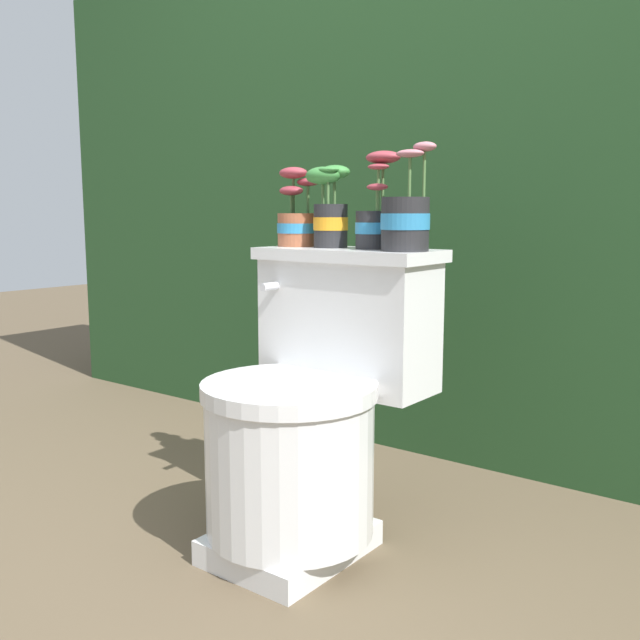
% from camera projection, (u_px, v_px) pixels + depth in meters
% --- Properties ---
extents(ground_plane, '(12.00, 12.00, 0.00)m').
position_uv_depth(ground_plane, '(319.00, 556.00, 1.69)').
color(ground_plane, brown).
extents(hedge_backdrop, '(4.02, 0.65, 1.76)m').
position_uv_depth(hedge_backdrop, '(516.00, 190.00, 2.42)').
color(hedge_backdrop, '#234723').
rests_on(hedge_backdrop, ground).
extents(toilet, '(0.46, 0.54, 0.72)m').
position_uv_depth(toilet, '(310.00, 415.00, 1.71)').
color(toilet, silver).
rests_on(toilet, ground).
extents(potted_plant_left, '(0.11, 0.10, 0.21)m').
position_uv_depth(potted_plant_left, '(296.00, 219.00, 1.88)').
color(potted_plant_left, '#9E5638').
rests_on(potted_plant_left, toilet).
extents(potted_plant_midleft, '(0.11, 0.09, 0.21)m').
position_uv_depth(potted_plant_midleft, '(329.00, 206.00, 1.80)').
color(potted_plant_midleft, '#262628').
rests_on(potted_plant_midleft, toilet).
extents(potted_plant_middle, '(0.11, 0.09, 0.23)m').
position_uv_depth(potted_plant_middle, '(375.00, 215.00, 1.73)').
color(potted_plant_middle, '#262628').
rests_on(potted_plant_middle, toilet).
extents(potted_plant_midright, '(0.12, 0.11, 0.25)m').
position_uv_depth(potted_plant_midright, '(406.00, 219.00, 1.64)').
color(potted_plant_midright, '#262628').
rests_on(potted_plant_midright, toilet).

